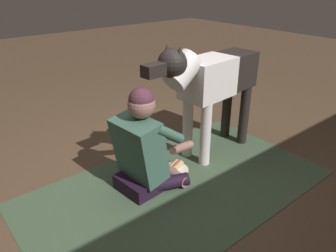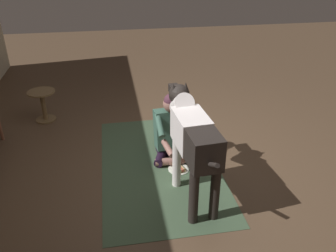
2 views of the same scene
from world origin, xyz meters
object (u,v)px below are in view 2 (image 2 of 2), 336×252
object	(u,v)px
hot_dog_on_plate	(179,168)
person_sitting_on_floor	(172,131)
round_side_table	(43,103)
large_dog	(192,136)

from	to	relation	value
hot_dog_on_plate	person_sitting_on_floor	bearing A→B (deg)	4.67
hot_dog_on_plate	round_side_table	world-z (taller)	round_side_table
large_dog	hot_dog_on_plate	world-z (taller)	large_dog
person_sitting_on_floor	round_side_table	bearing A→B (deg)	53.00
hot_dog_on_plate	round_side_table	size ratio (longest dim) A/B	0.53
person_sitting_on_floor	large_dog	size ratio (longest dim) A/B	0.59
person_sitting_on_floor	round_side_table	xyz separation A→B (m)	(1.32, 1.75, -0.06)
person_sitting_on_floor	round_side_table	size ratio (longest dim) A/B	1.78
large_dog	hot_dog_on_plate	size ratio (longest dim) A/B	5.69
person_sitting_on_floor	hot_dog_on_plate	bearing A→B (deg)	-175.33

